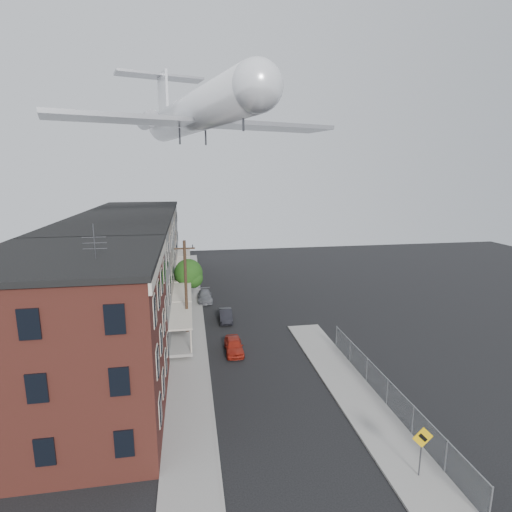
{
  "coord_description": "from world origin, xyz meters",
  "views": [
    {
      "loc": [
        -5.13,
        -16.44,
        14.7
      ],
      "look_at": [
        -0.9,
        8.65,
        9.39
      ],
      "focal_mm": 28.0,
      "sensor_mm": 36.0,
      "label": 1
    }
  ],
  "objects_px": {
    "utility_pole": "(186,289)",
    "car_near": "(234,346)",
    "car_far": "(205,296)",
    "airplane": "(193,113)",
    "street_tree": "(190,274)",
    "car_mid": "(226,315)",
    "warning_sign": "(422,444)"
  },
  "relations": [
    {
      "from": "car_far",
      "to": "airplane",
      "type": "xyz_separation_m",
      "value": [
        -0.75,
        -3.55,
        19.85
      ]
    },
    {
      "from": "airplane",
      "to": "warning_sign",
      "type": "bearing_deg",
      "value": -69.12
    },
    {
      "from": "warning_sign",
      "to": "street_tree",
      "type": "xyz_separation_m",
      "value": [
        -10.87,
        28.95,
        1.57
      ]
    },
    {
      "from": "utility_pole",
      "to": "car_far",
      "type": "distance_m",
      "value": 11.53
    },
    {
      "from": "warning_sign",
      "to": "car_mid",
      "type": "xyz_separation_m",
      "value": [
        -7.4,
        22.79,
        -1.3
      ]
    },
    {
      "from": "warning_sign",
      "to": "utility_pole",
      "type": "xyz_separation_m",
      "value": [
        -11.2,
        19.03,
        2.79
      ]
    },
    {
      "from": "car_far",
      "to": "utility_pole",
      "type": "bearing_deg",
      "value": -100.69
    },
    {
      "from": "street_tree",
      "to": "car_near",
      "type": "xyz_separation_m",
      "value": [
        3.47,
        -13.53,
        -2.83
      ]
    },
    {
      "from": "street_tree",
      "to": "warning_sign",
      "type": "bearing_deg",
      "value": -69.42
    },
    {
      "from": "utility_pole",
      "to": "car_mid",
      "type": "distance_m",
      "value": 6.73
    },
    {
      "from": "warning_sign",
      "to": "car_mid",
      "type": "relative_size",
      "value": 0.79
    },
    {
      "from": "warning_sign",
      "to": "airplane",
      "type": "distance_m",
      "value": 33.5
    },
    {
      "from": "warning_sign",
      "to": "car_mid",
      "type": "height_order",
      "value": "warning_sign"
    },
    {
      "from": "car_near",
      "to": "car_mid",
      "type": "xyz_separation_m",
      "value": [
        0.0,
        7.37,
        -0.03
      ]
    },
    {
      "from": "car_mid",
      "to": "car_far",
      "type": "bearing_deg",
      "value": 106.12
    },
    {
      "from": "car_near",
      "to": "street_tree",
      "type": "bearing_deg",
      "value": 105.08
    },
    {
      "from": "car_near",
      "to": "car_far",
      "type": "bearing_deg",
      "value": 97.9
    },
    {
      "from": "car_mid",
      "to": "airplane",
      "type": "xyz_separation_m",
      "value": [
        -2.55,
        3.28,
        19.84
      ]
    },
    {
      "from": "warning_sign",
      "to": "street_tree",
      "type": "height_order",
      "value": "street_tree"
    },
    {
      "from": "utility_pole",
      "to": "street_tree",
      "type": "relative_size",
      "value": 1.73
    },
    {
      "from": "car_mid",
      "to": "car_near",
      "type": "bearing_deg",
      "value": -88.65
    },
    {
      "from": "utility_pole",
      "to": "street_tree",
      "type": "distance_m",
      "value": 10.0
    },
    {
      "from": "warning_sign",
      "to": "utility_pole",
      "type": "bearing_deg",
      "value": 120.48
    },
    {
      "from": "utility_pole",
      "to": "car_near",
      "type": "bearing_deg",
      "value": -43.48
    },
    {
      "from": "utility_pole",
      "to": "car_far",
      "type": "bearing_deg",
      "value": 79.31
    },
    {
      "from": "airplane",
      "to": "car_near",
      "type": "bearing_deg",
      "value": -76.56
    },
    {
      "from": "car_mid",
      "to": "airplane",
      "type": "distance_m",
      "value": 20.27
    },
    {
      "from": "warning_sign",
      "to": "utility_pole",
      "type": "relative_size",
      "value": 0.31
    },
    {
      "from": "warning_sign",
      "to": "street_tree",
      "type": "distance_m",
      "value": 30.96
    },
    {
      "from": "street_tree",
      "to": "car_far",
      "type": "xyz_separation_m",
      "value": [
        1.67,
        0.67,
        -2.87
      ]
    },
    {
      "from": "car_far",
      "to": "car_mid",
      "type": "bearing_deg",
      "value": -75.23
    },
    {
      "from": "utility_pole",
      "to": "warning_sign",
      "type": "bearing_deg",
      "value": -59.52
    }
  ]
}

